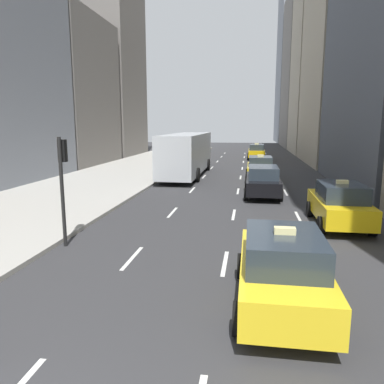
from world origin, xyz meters
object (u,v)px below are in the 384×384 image
Objects in this scene: sedan_black_near at (263,181)px; taxi_third at (282,269)px; taxi_fourth at (256,152)px; taxi_second at (339,204)px; taxi_lead at (260,168)px; city_bus at (187,153)px; traffic_light_pole at (63,174)px.

taxi_third is at bearing -90.00° from sedan_black_near.
taxi_third is at bearing -90.00° from taxi_fourth.
taxi_lead is at bearing 103.21° from taxi_second.
city_bus is (-5.61, -14.67, 0.91)m from taxi_fourth.
taxi_second is 1.00× the size of taxi_fourth.
city_bus is (-8.41, 13.66, 0.91)m from taxi_second.
city_bus is at bearing 162.87° from taxi_lead.
taxi_lead is 16.40m from taxi_fourth.
taxi_third is 7.66m from traffic_light_pole.
traffic_light_pole is (-6.75, 3.28, 1.53)m from taxi_third.
taxi_third is at bearing -111.19° from taxi_second.
traffic_light_pole is at bearing -113.05° from taxi_lead.
city_bus is (-5.61, 1.73, 0.91)m from taxi_lead.
sedan_black_near is at bearing 90.00° from taxi_third.
taxi_lead is 5.97m from sedan_black_near.
taxi_second and taxi_fourth have the same top height.
taxi_lead is 12.25m from taxi_second.
city_bus reaches higher than sedan_black_near.
sedan_black_near is at bearing -90.00° from taxi_lead.
traffic_light_pole is (-6.75, -32.27, 1.53)m from taxi_fourth.
taxi_second and taxi_third have the same top height.
traffic_light_pole reaches higher than city_bus.
taxi_lead is 5.94m from city_bus.
taxi_lead is at bearing -90.00° from taxi_fourth.
taxi_second is 10.44m from traffic_light_pole.
taxi_lead is 0.38× the size of city_bus.
taxi_fourth is (0.00, 35.56, 0.00)m from taxi_third.
taxi_second is at bearing -64.84° from sedan_black_near.
taxi_third reaches higher than sedan_black_near.
taxi_lead is at bearing 66.95° from traffic_light_pole.
taxi_second is 16.07m from city_bus.
city_bus is 3.23× the size of traffic_light_pole.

